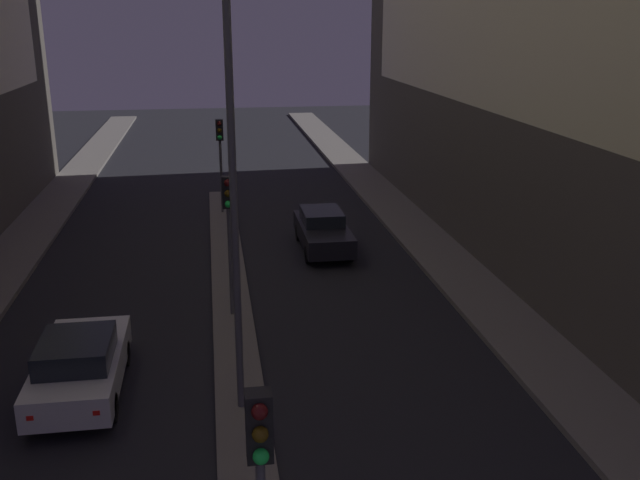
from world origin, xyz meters
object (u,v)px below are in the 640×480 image
at_px(traffic_light_near, 261,473).
at_px(car_right_lane, 323,230).
at_px(street_lamp, 230,108).
at_px(traffic_light_mid, 229,214).
at_px(traffic_light_far, 220,145).
at_px(car_left_lane, 80,365).

bearing_deg(traffic_light_near, car_right_lane, 78.57).
relative_size(traffic_light_near, street_lamp, 0.43).
xyz_separation_m(traffic_light_mid, traffic_light_far, (0.00, 11.53, 0.00)).
distance_m(traffic_light_mid, car_right_lane, 7.37).
xyz_separation_m(traffic_light_near, car_right_lane, (3.63, 17.94, -2.40)).
bearing_deg(car_left_lane, traffic_light_far, 76.81).
bearing_deg(traffic_light_far, car_left_lane, -103.19).
xyz_separation_m(traffic_light_far, car_right_lane, (3.63, -5.58, -2.40)).
xyz_separation_m(traffic_light_far, street_lamp, (0.00, -16.73, 3.57)).
relative_size(traffic_light_near, traffic_light_mid, 1.00).
bearing_deg(car_left_lane, traffic_light_mid, 47.40).
distance_m(traffic_light_far, car_right_lane, 7.08).
height_order(car_left_lane, car_right_lane, car_left_lane).
bearing_deg(car_right_lane, street_lamp, -108.02).
distance_m(traffic_light_near, street_lamp, 7.67).
bearing_deg(car_right_lane, traffic_light_mid, -121.38).
bearing_deg(traffic_light_near, car_left_lane, 114.26).
relative_size(traffic_light_near, car_left_lane, 0.95).
bearing_deg(traffic_light_near, street_lamp, 90.00).
distance_m(traffic_light_near, car_left_lane, 9.14).
bearing_deg(car_right_lane, traffic_light_near, -101.43).
bearing_deg(car_left_lane, car_right_lane, 53.74).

